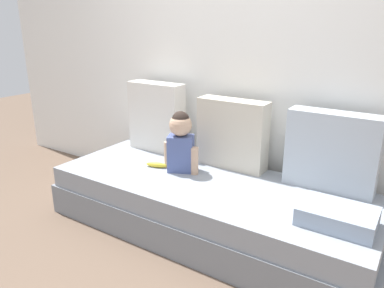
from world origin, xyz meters
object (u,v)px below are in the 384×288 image
(throw_pillow_left, at_px, (157,117))
(banana, at_px, (157,165))
(toddler, at_px, (181,140))
(folded_blanket, at_px, (337,216))
(couch, at_px, (208,206))
(throw_pillow_right, at_px, (332,151))
(throw_pillow_center, at_px, (232,134))

(throw_pillow_left, distance_m, banana, 0.50)
(toddler, bearing_deg, folded_blanket, -8.33)
(couch, distance_m, folded_blanket, 0.92)
(couch, bearing_deg, throw_pillow_right, 25.42)
(throw_pillow_left, height_order, throw_pillow_center, throw_pillow_left)
(couch, height_order, throw_pillow_right, throw_pillow_right)
(couch, bearing_deg, throw_pillow_center, 90.00)
(throw_pillow_left, bearing_deg, banana, -52.52)
(toddler, bearing_deg, throw_pillow_left, 147.57)
(throw_pillow_right, relative_size, toddler, 1.27)
(throw_pillow_center, relative_size, folded_blanket, 1.33)
(toddler, bearing_deg, banana, -165.51)
(couch, bearing_deg, toddler, 167.90)
(banana, bearing_deg, throw_pillow_center, 35.61)
(throw_pillow_center, bearing_deg, couch, -90.00)
(toddler, xyz_separation_m, banana, (-0.19, -0.05, -0.22))
(couch, relative_size, throw_pillow_left, 4.00)
(banana, bearing_deg, folded_blanket, -5.08)
(couch, distance_m, throw_pillow_left, 0.93)
(couch, height_order, throw_pillow_center, throw_pillow_center)
(banana, bearing_deg, couch, -1.15)
(couch, bearing_deg, folded_blanket, -7.14)
(banana, bearing_deg, throw_pillow_right, 15.69)
(banana, height_order, folded_blanket, folded_blanket)
(throw_pillow_center, relative_size, banana, 3.14)
(throw_pillow_left, xyz_separation_m, toddler, (0.45, -0.28, -0.05))
(throw_pillow_center, height_order, folded_blanket, throw_pillow_center)
(banana, relative_size, folded_blanket, 0.42)
(throw_pillow_left, relative_size, folded_blanket, 1.45)
(toddler, bearing_deg, throw_pillow_right, 15.92)
(throw_pillow_left, bearing_deg, couch, -25.42)
(folded_blanket, bearing_deg, throw_pillow_right, 109.66)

